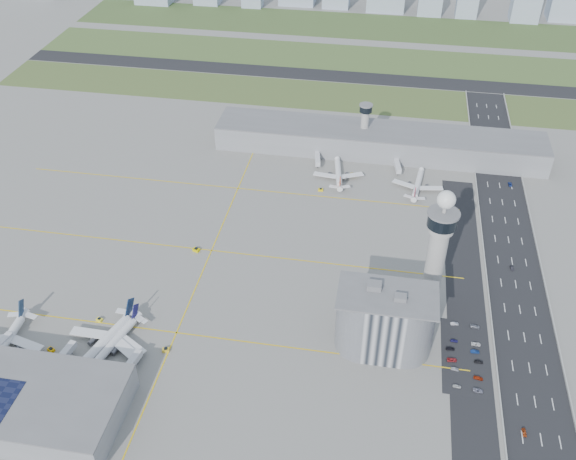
% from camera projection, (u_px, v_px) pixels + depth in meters
% --- Properties ---
extents(ground, '(1000.00, 1000.00, 0.00)m').
position_uv_depth(ground, '(276.00, 298.00, 308.20)').
color(ground, gray).
extents(grass_strip_0, '(480.00, 50.00, 0.08)m').
position_uv_depth(grass_strip_0, '(305.00, 94.00, 487.35)').
color(grass_strip_0, '#445729').
rests_on(grass_strip_0, ground).
extents(grass_strip_1, '(480.00, 60.00, 0.08)m').
position_uv_depth(grass_strip_1, '(318.00, 56.00, 546.17)').
color(grass_strip_1, '#4B642F').
rests_on(grass_strip_1, ground).
extents(grass_strip_2, '(480.00, 70.00, 0.08)m').
position_uv_depth(grass_strip_2, '(329.00, 24.00, 608.92)').
color(grass_strip_2, '#375126').
rests_on(grass_strip_2, ground).
extents(runway, '(480.00, 22.00, 0.10)m').
position_uv_depth(runway, '(312.00, 74.00, 516.36)').
color(runway, black).
rests_on(runway, ground).
extents(highway, '(28.00, 500.00, 0.10)m').
position_uv_depth(highway, '(523.00, 328.00, 292.54)').
color(highway, black).
rests_on(highway, ground).
extents(barrier_left, '(0.60, 500.00, 1.20)m').
position_uv_depth(barrier_left, '(492.00, 323.00, 294.11)').
color(barrier_left, '#9E9E99').
rests_on(barrier_left, ground).
extents(barrier_right, '(0.60, 500.00, 1.20)m').
position_uv_depth(barrier_right, '(555.00, 331.00, 290.30)').
color(barrier_right, '#9E9E99').
rests_on(barrier_right, ground).
extents(landside_road, '(18.00, 260.00, 0.08)m').
position_uv_depth(landside_road, '(468.00, 337.00, 288.10)').
color(landside_road, black).
rests_on(landside_road, ground).
extents(parking_lot, '(20.00, 44.00, 0.10)m').
position_uv_depth(parking_lot, '(465.00, 356.00, 278.95)').
color(parking_lot, black).
rests_on(parking_lot, ground).
extents(taxiway_line_h_0, '(260.00, 0.60, 0.01)m').
position_uv_depth(taxiway_line_h_0, '(177.00, 333.00, 290.10)').
color(taxiway_line_h_0, yellow).
rests_on(taxiway_line_h_0, ground).
extents(taxiway_line_h_1, '(260.00, 0.60, 0.01)m').
position_uv_depth(taxiway_line_h_1, '(212.00, 250.00, 337.16)').
color(taxiway_line_h_1, yellow).
rests_on(taxiway_line_h_1, ground).
extents(taxiway_line_h_2, '(260.00, 0.60, 0.01)m').
position_uv_depth(taxiway_line_h_2, '(238.00, 188.00, 384.22)').
color(taxiway_line_h_2, yellow).
rests_on(taxiway_line_h_2, ground).
extents(taxiway_line_v, '(0.60, 260.00, 0.01)m').
position_uv_depth(taxiway_line_v, '(212.00, 250.00, 337.16)').
color(taxiway_line_v, yellow).
rests_on(taxiway_line_v, ground).
extents(control_tower, '(14.00, 14.00, 64.50)m').
position_uv_depth(control_tower, '(438.00, 247.00, 283.47)').
color(control_tower, '#ADAAA5').
rests_on(control_tower, ground).
extents(secondary_tower, '(8.60, 8.60, 31.90)m').
position_uv_depth(secondary_tower, '(365.00, 123.00, 410.38)').
color(secondary_tower, '#ADAAA5').
rests_on(secondary_tower, ground).
extents(admin_building, '(42.00, 24.00, 33.50)m').
position_uv_depth(admin_building, '(385.00, 321.00, 274.62)').
color(admin_building, '#B2B2B7').
rests_on(admin_building, ground).
extents(terminal_pier, '(210.00, 32.00, 15.80)m').
position_uv_depth(terminal_pier, '(379.00, 141.00, 414.05)').
color(terminal_pier, gray).
rests_on(terminal_pier, ground).
extents(near_terminal, '(84.00, 42.00, 13.00)m').
position_uv_depth(near_terminal, '(17.00, 402.00, 251.95)').
color(near_terminal, gray).
rests_on(near_terminal, ground).
extents(airplane_near_a, '(36.29, 42.18, 11.45)m').
position_uv_depth(airplane_near_a, '(3.00, 340.00, 278.98)').
color(airplane_near_a, white).
rests_on(airplane_near_a, ground).
extents(airplane_near_b, '(48.16, 52.50, 12.20)m').
position_uv_depth(airplane_near_b, '(103.00, 338.00, 279.48)').
color(airplane_near_b, white).
rests_on(airplane_near_b, ground).
extents(airplane_near_c, '(39.28, 43.22, 10.24)m').
position_uv_depth(airplane_near_c, '(114.00, 338.00, 280.81)').
color(airplane_near_c, white).
rests_on(airplane_near_c, ground).
extents(airplane_far_a, '(36.25, 40.81, 10.21)m').
position_uv_depth(airplane_far_a, '(339.00, 170.00, 391.00)').
color(airplane_far_a, white).
rests_on(airplane_far_a, ground).
extents(airplane_far_b, '(34.72, 39.42, 10.08)m').
position_uv_depth(airplane_far_b, '(418.00, 181.00, 381.49)').
color(airplane_far_b, white).
rests_on(airplane_far_b, ground).
extents(jet_bridge_near_1, '(5.39, 14.31, 5.70)m').
position_uv_depth(jet_bridge_near_1, '(55.00, 368.00, 269.91)').
color(jet_bridge_near_1, silver).
rests_on(jet_bridge_near_1, ground).
extents(jet_bridge_near_2, '(5.39, 14.31, 5.70)m').
position_uv_depth(jet_bridge_near_2, '(123.00, 378.00, 265.84)').
color(jet_bridge_near_2, silver).
rests_on(jet_bridge_near_2, ground).
extents(jet_bridge_far_0, '(5.39, 14.31, 5.70)m').
position_uv_depth(jet_bridge_far_0, '(317.00, 155.00, 409.72)').
color(jet_bridge_far_0, silver).
rests_on(jet_bridge_far_0, ground).
extents(jet_bridge_far_1, '(5.39, 14.31, 5.70)m').
position_uv_depth(jet_bridge_far_1, '(396.00, 162.00, 402.93)').
color(jet_bridge_far_1, silver).
rests_on(jet_bridge_far_1, ground).
extents(tug_0, '(3.65, 3.21, 1.77)m').
position_uv_depth(tug_0, '(51.00, 350.00, 280.91)').
color(tug_0, '#E49E05').
rests_on(tug_0, ground).
extents(tug_1, '(3.20, 2.61, 1.61)m').
position_uv_depth(tug_1, '(99.00, 319.00, 295.68)').
color(tug_1, yellow).
rests_on(tug_1, ground).
extents(tug_2, '(3.48, 2.77, 1.79)m').
position_uv_depth(tug_2, '(166.00, 350.00, 280.89)').
color(tug_2, gold).
rests_on(tug_2, ground).
extents(tug_3, '(4.03, 3.37, 2.00)m').
position_uv_depth(tug_3, '(196.00, 250.00, 336.21)').
color(tug_3, '#DDC900').
rests_on(tug_3, ground).
extents(tug_4, '(3.10, 2.37, 1.64)m').
position_uv_depth(tug_4, '(321.00, 190.00, 381.73)').
color(tug_4, yellow).
rests_on(tug_4, ground).
extents(tug_5, '(3.41, 3.70, 1.77)m').
position_uv_depth(tug_5, '(353.00, 175.00, 394.91)').
color(tug_5, '#DDB001').
rests_on(tug_5, ground).
extents(car_lot_0, '(3.47, 1.58, 1.16)m').
position_uv_depth(car_lot_0, '(457.00, 386.00, 265.23)').
color(car_lot_0, silver).
rests_on(car_lot_0, ground).
extents(car_lot_1, '(3.43, 1.54, 1.09)m').
position_uv_depth(car_lot_1, '(455.00, 369.00, 272.59)').
color(car_lot_1, gray).
rests_on(car_lot_1, ground).
extents(car_lot_2, '(4.48, 2.45, 1.19)m').
position_uv_depth(car_lot_2, '(452.00, 360.00, 276.62)').
color(car_lot_2, '#B2272E').
rests_on(car_lot_2, ground).
extents(car_lot_3, '(3.99, 2.00, 1.11)m').
position_uv_depth(car_lot_3, '(450.00, 349.00, 281.81)').
color(car_lot_3, black).
rests_on(car_lot_3, ground).
extents(car_lot_4, '(3.30, 1.39, 1.12)m').
position_uv_depth(car_lot_4, '(454.00, 341.00, 285.53)').
color(car_lot_4, navy).
rests_on(car_lot_4, ground).
extents(car_lot_5, '(3.77, 1.84, 1.19)m').
position_uv_depth(car_lot_5, '(454.00, 324.00, 293.85)').
color(car_lot_5, silver).
rests_on(car_lot_5, ground).
extents(car_lot_6, '(4.42, 2.45, 1.17)m').
position_uv_depth(car_lot_6, '(478.00, 390.00, 263.52)').
color(car_lot_6, gray).
rests_on(car_lot_6, ground).
extents(car_lot_7, '(4.14, 2.15, 1.15)m').
position_uv_depth(car_lot_7, '(478.00, 378.00, 268.70)').
color(car_lot_7, maroon).
rests_on(car_lot_7, ground).
extents(car_lot_8, '(3.73, 1.71, 1.24)m').
position_uv_depth(car_lot_8, '(479.00, 362.00, 275.78)').
color(car_lot_8, black).
rests_on(car_lot_8, ground).
extents(car_lot_9, '(3.89, 1.67, 1.25)m').
position_uv_depth(car_lot_9, '(475.00, 352.00, 280.29)').
color(car_lot_9, navy).
rests_on(car_lot_9, ground).
extents(car_lot_10, '(4.13, 1.96, 1.14)m').
position_uv_depth(car_lot_10, '(476.00, 344.00, 283.86)').
color(car_lot_10, white).
rests_on(car_lot_10, ground).
extents(car_lot_11, '(4.34, 1.95, 1.23)m').
position_uv_depth(car_lot_11, '(475.00, 326.00, 292.38)').
color(car_lot_11, gray).
rests_on(car_lot_11, ground).
extents(car_hw_0, '(1.80, 3.95, 1.31)m').
position_uv_depth(car_hw_0, '(524.00, 432.00, 247.40)').
color(car_hw_0, '#9A3814').
rests_on(car_hw_0, ground).
extents(car_hw_1, '(1.80, 3.78, 1.19)m').
position_uv_depth(car_hw_1, '(512.00, 268.00, 325.01)').
color(car_hw_1, black).
rests_on(car_hw_1, ground).
extents(car_hw_2, '(2.18, 4.52, 1.24)m').
position_uv_depth(car_hw_2, '(510.00, 184.00, 386.56)').
color(car_hw_2, navy).
rests_on(car_hw_2, ground).
extents(car_hw_4, '(1.95, 3.68, 1.19)m').
position_uv_depth(car_hw_4, '(482.00, 135.00, 434.78)').
color(car_hw_4, gray).
rests_on(car_hw_4, ground).
extents(skyline_bldg_10, '(23.01, 18.41, 27.75)m').
position_uv_depth(skyline_bldg_10, '(431.00, 0.00, 622.12)').
color(skyline_bldg_10, '#9EADC1').
rests_on(skyline_bldg_10, ground).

